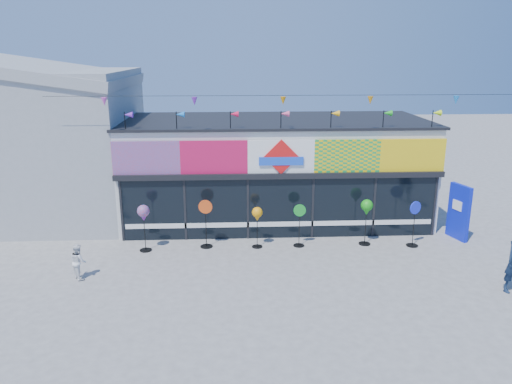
{
  "coord_description": "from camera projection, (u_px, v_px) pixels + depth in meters",
  "views": [
    {
      "loc": [
        -1.77,
        -14.06,
        6.76
      ],
      "look_at": [
        -0.97,
        2.0,
        2.19
      ],
      "focal_mm": 35.0,
      "sensor_mm": 36.0,
      "label": 1
    }
  ],
  "objects": [
    {
      "name": "neighbour_building",
      "position": [
        34.0,
        139.0,
        20.81
      ],
      "size": [
        8.18,
        7.2,
        6.87
      ],
      "color": "#9A9C9F",
      "rests_on": "ground"
    },
    {
      "name": "spinner_1",
      "position": [
        206.0,
        222.0,
        17.58
      ],
      "size": [
        0.49,
        0.45,
        1.75
      ],
      "color": "black",
      "rests_on": "ground"
    },
    {
      "name": "spinner_4",
      "position": [
        367.0,
        209.0,
        17.71
      ],
      "size": [
        0.43,
        0.43,
        1.69
      ],
      "color": "black",
      "rests_on": "ground"
    },
    {
      "name": "kite_shop",
      "position": [
        275.0,
        169.0,
        20.59
      ],
      "size": [
        16.0,
        5.7,
        5.31
      ],
      "color": "silver",
      "rests_on": "ground"
    },
    {
      "name": "blue_sign",
      "position": [
        459.0,
        212.0,
        18.38
      ],
      "size": [
        0.44,
        1.03,
        2.06
      ],
      "rotation": [
        0.0,
        0.0,
        0.28
      ],
      "color": "#0D1ECA",
      "rests_on": "ground"
    },
    {
      "name": "spinner_3",
      "position": [
        299.0,
        224.0,
        17.7
      ],
      "size": [
        0.44,
        0.4,
        1.56
      ],
      "color": "black",
      "rests_on": "ground"
    },
    {
      "name": "spinner_2",
      "position": [
        257.0,
        215.0,
        17.49
      ],
      "size": [
        0.38,
        0.38,
        1.49
      ],
      "color": "black",
      "rests_on": "ground"
    },
    {
      "name": "spinner_5",
      "position": [
        414.0,
        223.0,
        17.68
      ],
      "size": [
        0.45,
        0.43,
        1.67
      ],
      "color": "black",
      "rests_on": "ground"
    },
    {
      "name": "spinner_0",
      "position": [
        144.0,
        214.0,
        17.14
      ],
      "size": [
        0.42,
        0.42,
        1.67
      ],
      "color": "black",
      "rests_on": "ground"
    },
    {
      "name": "child",
      "position": [
        78.0,
        261.0,
        15.24
      ],
      "size": [
        0.57,
        0.62,
        1.11
      ],
      "primitive_type": "imported",
      "rotation": [
        0.0,
        0.0,
        2.19
      ],
      "color": "white",
      "rests_on": "ground"
    },
    {
      "name": "ground",
      "position": [
        291.0,
        277.0,
        15.44
      ],
      "size": [
        80.0,
        80.0,
        0.0
      ],
      "primitive_type": "plane",
      "color": "slate",
      "rests_on": "ground"
    }
  ]
}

